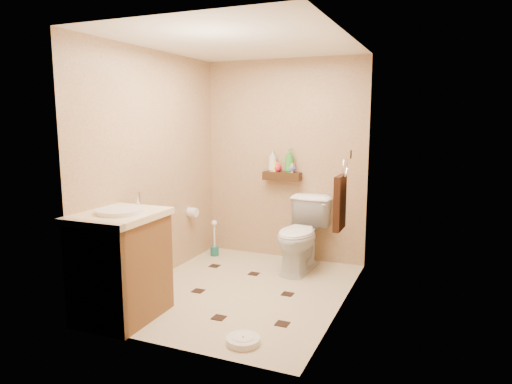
% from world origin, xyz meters
% --- Properties ---
extents(ground, '(2.50, 2.50, 0.00)m').
position_xyz_m(ground, '(0.00, 0.00, 0.00)').
color(ground, '#C6B991').
rests_on(ground, ground).
extents(wall_back, '(2.00, 0.04, 2.40)m').
position_xyz_m(wall_back, '(0.00, 1.25, 1.20)').
color(wall_back, tan).
rests_on(wall_back, ground).
extents(wall_front, '(2.00, 0.04, 2.40)m').
position_xyz_m(wall_front, '(0.00, -1.25, 1.20)').
color(wall_front, tan).
rests_on(wall_front, ground).
extents(wall_left, '(0.04, 2.50, 2.40)m').
position_xyz_m(wall_left, '(-1.00, 0.00, 1.20)').
color(wall_left, tan).
rests_on(wall_left, ground).
extents(wall_right, '(0.04, 2.50, 2.40)m').
position_xyz_m(wall_right, '(1.00, 0.00, 1.20)').
color(wall_right, tan).
rests_on(wall_right, ground).
extents(ceiling, '(2.00, 2.50, 0.02)m').
position_xyz_m(ceiling, '(0.00, 0.00, 2.40)').
color(ceiling, white).
rests_on(ceiling, wall_back).
extents(wall_shelf, '(0.46, 0.14, 0.10)m').
position_xyz_m(wall_shelf, '(0.00, 1.17, 1.02)').
color(wall_shelf, '#3B2310').
rests_on(wall_shelf, wall_back).
extents(floor_accents, '(1.35, 1.33, 0.01)m').
position_xyz_m(floor_accents, '(0.01, -0.04, 0.00)').
color(floor_accents, black).
rests_on(floor_accents, ground).
extents(toilet, '(0.51, 0.84, 0.82)m').
position_xyz_m(toilet, '(0.35, 0.83, 0.41)').
color(toilet, white).
rests_on(toilet, ground).
extents(vanity, '(0.64, 0.77, 1.07)m').
position_xyz_m(vanity, '(-0.70, -0.95, 0.48)').
color(vanity, brown).
rests_on(vanity, ground).
extents(bathroom_scale, '(0.35, 0.35, 0.05)m').
position_xyz_m(bathroom_scale, '(0.46, -0.98, 0.03)').
color(bathroom_scale, white).
rests_on(bathroom_scale, ground).
extents(toilet_brush, '(0.10, 0.10, 0.45)m').
position_xyz_m(toilet_brush, '(-0.81, 0.94, 0.16)').
color(toilet_brush, '#186155').
rests_on(toilet_brush, ground).
extents(towel_ring, '(0.12, 0.30, 0.76)m').
position_xyz_m(towel_ring, '(0.91, 0.25, 0.95)').
color(towel_ring, silver).
rests_on(towel_ring, wall_right).
extents(toilet_paper, '(0.12, 0.11, 0.12)m').
position_xyz_m(toilet_paper, '(-0.94, 0.65, 0.60)').
color(toilet_paper, white).
rests_on(toilet_paper, wall_left).
extents(bottle_a, '(0.12, 0.12, 0.26)m').
position_xyz_m(bottle_a, '(-0.12, 1.17, 1.20)').
color(bottle_a, beige).
rests_on(bottle_a, wall_shelf).
extents(bottle_b, '(0.11, 0.11, 0.17)m').
position_xyz_m(bottle_b, '(-0.09, 1.17, 1.16)').
color(bottle_b, '#F8FF35').
rests_on(bottle_b, wall_shelf).
extents(bottle_c, '(0.15, 0.15, 0.14)m').
position_xyz_m(bottle_c, '(-0.06, 1.17, 1.14)').
color(bottle_c, red).
rests_on(bottle_c, wall_shelf).
extents(bottle_d, '(0.15, 0.15, 0.28)m').
position_xyz_m(bottle_d, '(0.09, 1.17, 1.21)').
color(bottle_d, '#308E2F').
rests_on(bottle_d, wall_shelf).
extents(bottle_e, '(0.08, 0.08, 0.17)m').
position_xyz_m(bottle_e, '(0.11, 1.17, 1.15)').
color(bottle_e, gold).
rests_on(bottle_e, wall_shelf).
extents(bottle_f, '(0.15, 0.15, 0.14)m').
position_xyz_m(bottle_f, '(0.12, 1.17, 1.14)').
color(bottle_f, '#494EB7').
rests_on(bottle_f, wall_shelf).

